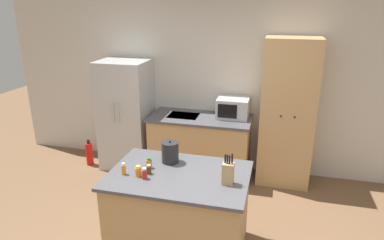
{
  "coord_description": "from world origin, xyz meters",
  "views": [
    {
      "loc": [
        0.65,
        -2.64,
        2.49
      ],
      "look_at": [
        -0.39,
        1.4,
        1.05
      ],
      "focal_mm": 32.0,
      "sensor_mm": 36.0,
      "label": 1
    }
  ],
  "objects_px": {
    "spice_bottle_amber_oil": "(149,163)",
    "spice_bottle_tall_dark": "(149,170)",
    "pantry_cabinet": "(287,114)",
    "spice_bottle_green_herb": "(145,174)",
    "spice_bottle_short_red": "(138,171)",
    "spice_bottle_pale_salt": "(124,169)",
    "fire_extinguisher": "(89,154)",
    "kettle": "(170,152)",
    "refrigerator": "(126,115)",
    "microwave": "(233,107)",
    "knife_block": "(228,173)"
  },
  "relations": [
    {
      "from": "refrigerator",
      "to": "knife_block",
      "type": "xyz_separation_m",
      "value": [
        1.85,
        -1.8,
        0.16
      ]
    },
    {
      "from": "pantry_cabinet",
      "to": "spice_bottle_amber_oil",
      "type": "relative_size",
      "value": 18.69
    },
    {
      "from": "spice_bottle_pale_salt",
      "to": "knife_block",
      "type": "bearing_deg",
      "value": 3.85
    },
    {
      "from": "pantry_cabinet",
      "to": "spice_bottle_green_herb",
      "type": "relative_size",
      "value": 18.48
    },
    {
      "from": "refrigerator",
      "to": "spice_bottle_green_herb",
      "type": "xyz_separation_m",
      "value": [
        1.07,
        -1.9,
        0.1
      ]
    },
    {
      "from": "spice_bottle_short_red",
      "to": "spice_bottle_amber_oil",
      "type": "bearing_deg",
      "value": 78.73
    },
    {
      "from": "refrigerator",
      "to": "spice_bottle_short_red",
      "type": "height_order",
      "value": "refrigerator"
    },
    {
      "from": "microwave",
      "to": "spice_bottle_tall_dark",
      "type": "bearing_deg",
      "value": -106.54
    },
    {
      "from": "spice_bottle_short_red",
      "to": "refrigerator",
      "type": "bearing_deg",
      "value": 117.89
    },
    {
      "from": "refrigerator",
      "to": "spice_bottle_amber_oil",
      "type": "height_order",
      "value": "refrigerator"
    },
    {
      "from": "spice_bottle_amber_oil",
      "to": "kettle",
      "type": "bearing_deg",
      "value": 48.48
    },
    {
      "from": "spice_bottle_pale_salt",
      "to": "fire_extinguisher",
      "type": "xyz_separation_m",
      "value": [
        -1.44,
        1.69,
        -0.75
      ]
    },
    {
      "from": "pantry_cabinet",
      "to": "spice_bottle_pale_salt",
      "type": "bearing_deg",
      "value": -128.9
    },
    {
      "from": "microwave",
      "to": "spice_bottle_short_red",
      "type": "bearing_deg",
      "value": -108.14
    },
    {
      "from": "pantry_cabinet",
      "to": "spice_bottle_short_red",
      "type": "distance_m",
      "value": 2.39
    },
    {
      "from": "refrigerator",
      "to": "spice_bottle_tall_dark",
      "type": "height_order",
      "value": "refrigerator"
    },
    {
      "from": "pantry_cabinet",
      "to": "spice_bottle_pale_salt",
      "type": "distance_m",
      "value": 2.48
    },
    {
      "from": "refrigerator",
      "to": "microwave",
      "type": "relative_size",
      "value": 3.75
    },
    {
      "from": "microwave",
      "to": "spice_bottle_tall_dark",
      "type": "height_order",
      "value": "microwave"
    },
    {
      "from": "spice_bottle_tall_dark",
      "to": "kettle",
      "type": "relative_size",
      "value": 0.4
    },
    {
      "from": "fire_extinguisher",
      "to": "microwave",
      "type": "bearing_deg",
      "value": 7.13
    },
    {
      "from": "spice_bottle_green_herb",
      "to": "spice_bottle_amber_oil",
      "type": "bearing_deg",
      "value": 100.26
    },
    {
      "from": "microwave",
      "to": "fire_extinguisher",
      "type": "distance_m",
      "value": 2.41
    },
    {
      "from": "kettle",
      "to": "fire_extinguisher",
      "type": "xyz_separation_m",
      "value": [
        -1.8,
        1.31,
        -0.81
      ]
    },
    {
      "from": "microwave",
      "to": "spice_bottle_short_red",
      "type": "height_order",
      "value": "microwave"
    },
    {
      "from": "refrigerator",
      "to": "spice_bottle_tall_dark",
      "type": "xyz_separation_m",
      "value": [
        1.07,
        -1.8,
        0.09
      ]
    },
    {
      "from": "spice_bottle_tall_dark",
      "to": "fire_extinguisher",
      "type": "bearing_deg",
      "value": 135.98
    },
    {
      "from": "spice_bottle_amber_oil",
      "to": "kettle",
      "type": "distance_m",
      "value": 0.26
    },
    {
      "from": "microwave",
      "to": "kettle",
      "type": "bearing_deg",
      "value": -105.48
    },
    {
      "from": "knife_block",
      "to": "spice_bottle_amber_oil",
      "type": "distance_m",
      "value": 0.84
    },
    {
      "from": "pantry_cabinet",
      "to": "microwave",
      "type": "relative_size",
      "value": 4.62
    },
    {
      "from": "spice_bottle_amber_oil",
      "to": "spice_bottle_tall_dark",
      "type": "bearing_deg",
      "value": -69.2
    },
    {
      "from": "spice_bottle_tall_dark",
      "to": "spice_bottle_green_herb",
      "type": "bearing_deg",
      "value": -92.56
    },
    {
      "from": "refrigerator",
      "to": "fire_extinguisher",
      "type": "bearing_deg",
      "value": -163.72
    },
    {
      "from": "microwave",
      "to": "spice_bottle_amber_oil",
      "type": "bearing_deg",
      "value": -108.84
    },
    {
      "from": "microwave",
      "to": "spice_bottle_green_herb",
      "type": "distance_m",
      "value": 2.08
    },
    {
      "from": "spice_bottle_tall_dark",
      "to": "spice_bottle_pale_salt",
      "type": "distance_m",
      "value": 0.25
    },
    {
      "from": "pantry_cabinet",
      "to": "spice_bottle_pale_salt",
      "type": "relative_size",
      "value": 17.3
    },
    {
      "from": "pantry_cabinet",
      "to": "spice_bottle_tall_dark",
      "type": "distance_m",
      "value": 2.28
    },
    {
      "from": "spice_bottle_short_red",
      "to": "pantry_cabinet",
      "type": "bearing_deg",
      "value": 53.98
    },
    {
      "from": "refrigerator",
      "to": "microwave",
      "type": "distance_m",
      "value": 1.65
    },
    {
      "from": "spice_bottle_pale_salt",
      "to": "fire_extinguisher",
      "type": "bearing_deg",
      "value": 130.43
    },
    {
      "from": "refrigerator",
      "to": "spice_bottle_pale_salt",
      "type": "distance_m",
      "value": 2.05
    },
    {
      "from": "fire_extinguisher",
      "to": "spice_bottle_pale_salt",
      "type": "bearing_deg",
      "value": -49.57
    },
    {
      "from": "fire_extinguisher",
      "to": "spice_bottle_amber_oil",
      "type": "bearing_deg",
      "value": -42.65
    },
    {
      "from": "spice_bottle_pale_salt",
      "to": "spice_bottle_short_red",
      "type": "bearing_deg",
      "value": -0.28
    },
    {
      "from": "microwave",
      "to": "knife_block",
      "type": "relative_size",
      "value": 1.46
    },
    {
      "from": "kettle",
      "to": "fire_extinguisher",
      "type": "relative_size",
      "value": 0.57
    },
    {
      "from": "knife_block",
      "to": "spice_bottle_short_red",
      "type": "bearing_deg",
      "value": -175.42
    },
    {
      "from": "spice_bottle_short_red",
      "to": "spice_bottle_pale_salt",
      "type": "bearing_deg",
      "value": 179.72
    }
  ]
}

